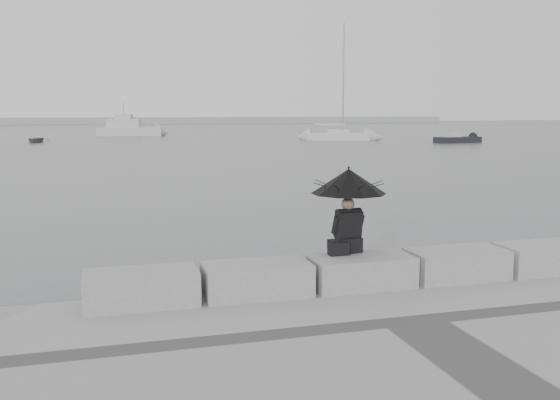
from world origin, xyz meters
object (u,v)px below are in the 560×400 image
object	(u,v)px
sailboat_right	(339,135)
small_motorboat	(458,140)
seated_person	(349,190)
dinghy	(36,140)
motor_cruiser	(131,129)

from	to	relation	value
sailboat_right	small_motorboat	bearing A→B (deg)	-17.35
seated_person	sailboat_right	xyz separation A→B (m)	(21.89, 56.67, -1.48)
seated_person	dinghy	distance (m)	61.45
seated_person	motor_cruiser	xyz separation A→B (m)	(-0.06, 75.54, -1.12)
motor_cruiser	small_motorboat	xyz separation A→B (m)	(31.73, -27.55, -0.57)
motor_cruiser	dinghy	bearing A→B (deg)	-109.59
seated_person	dinghy	bearing A→B (deg)	92.22
seated_person	dinghy	size ratio (longest dim) A/B	0.40
seated_person	dinghy	xyz separation A→B (m)	(-10.41, 60.53, -1.72)
sailboat_right	motor_cruiser	xyz separation A→B (m)	(-21.94, 18.87, 0.36)
sailboat_right	small_motorboat	distance (m)	13.08
seated_person	small_motorboat	world-z (taller)	seated_person
seated_person	dinghy	world-z (taller)	seated_person
motor_cruiser	seated_person	bearing A→B (deg)	-74.94
small_motorboat	motor_cruiser	bearing A→B (deg)	130.83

